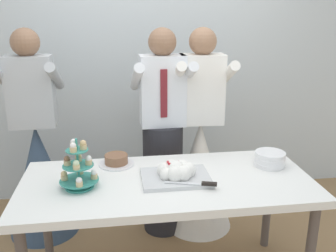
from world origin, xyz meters
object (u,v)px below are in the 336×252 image
Objects in this scene: person_bride at (199,162)px; person_groom at (163,145)px; plate_stack at (270,159)px; dessert_table at (167,190)px; round_cake at (116,160)px; person_guest at (39,166)px; main_cake_tray at (176,173)px; cupcake_stand at (78,169)px.

person_groom is at bearing -177.48° from person_bride.
dessert_table is at bearing -170.93° from plate_stack.
plate_stack reaches higher than round_cake.
person_bride is 1.30m from person_guest.
person_bride is (-0.35, 0.58, -0.24)m from plate_stack.
person_groom is 1.00× the size of person_guest.
person_guest is (-0.99, 0.11, -0.16)m from person_groom.
main_cake_tray is 0.69m from person_groom.
main_cake_tray is 0.26× the size of person_guest.
plate_stack is at bearing -59.20° from person_bride.
round_cake is at bearing 54.64° from cupcake_stand.
cupcake_stand is 0.39m from round_cake.
person_guest reaches higher than dessert_table.
person_groom is at bearing 139.07° from plate_stack.
plate_stack is 1.79m from person_guest.
dessert_table is 0.68m from person_groom.
round_cake is (-0.31, 0.28, 0.10)m from dessert_table.
person_guest is at bearing 141.27° from main_cake_tray.
plate_stack is (0.71, 0.11, 0.12)m from dessert_table.
cupcake_stand is (-0.53, -0.03, 0.19)m from dessert_table.
plate_stack is 0.86× the size of round_cake.
person_groom is (0.06, 0.68, 0.05)m from dessert_table.
person_guest reaches higher than cupcake_stand.
person_guest reaches higher than round_cake.
cupcake_stand is 0.18× the size of person_bride.
main_cake_tray is 0.26× the size of person_bride.
person_bride is at bearing 31.49° from round_cake.
round_cake is at bearing 138.14° from dessert_table.
cupcake_stand is at bearing -141.09° from person_bride.
person_guest is (-0.99, 0.79, -0.24)m from main_cake_tray.
person_bride is (0.31, 0.70, -0.24)m from main_cake_tray.
plate_stack is 0.72m from person_bride.
cupcake_stand is 1.25m from plate_stack.
round_cake is at bearing -39.29° from person_guest.
cupcake_stand is 0.18× the size of person_groom.
person_bride is at bearing 120.80° from plate_stack.
person_guest is at bearing 157.71° from plate_stack.
main_cake_tray is 0.26× the size of person_groom.
person_bride is at bearing 66.10° from main_cake_tray.
plate_stack is 0.87m from person_groom.
person_groom is at bearing 89.83° from main_cake_tray.
main_cake_tray reaches higher than round_cake.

